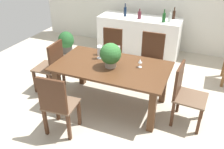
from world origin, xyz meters
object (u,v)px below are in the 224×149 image
at_px(chair_far_right, 151,56).
at_px(wine_bottle_green, 174,15).
at_px(chair_near_left, 57,103).
at_px(kitchen_counter, 139,37).
at_px(wine_glass, 140,61).
at_px(crystal_vase_left, 100,52).
at_px(wine_bottle_dark, 139,15).
at_px(wine_bottle_tall, 170,17).
at_px(dining_table, 112,72).
at_px(chair_foot_end, 185,92).
at_px(crystal_vase_right, 118,51).
at_px(flower_centerpiece, 111,54).
at_px(crystal_vase_center_near, 100,49).
at_px(potted_plant_floor, 66,42).
at_px(wine_bottle_clear, 125,11).
at_px(wine_bottle_amber, 164,17).
at_px(chair_head_end, 52,64).

bearing_deg(chair_far_right, wine_bottle_green, 83.60).
height_order(chair_near_left, kitchen_counter, chair_near_left).
bearing_deg(wine_glass, chair_near_left, -127.43).
height_order(crystal_vase_left, wine_bottle_dark, wine_bottle_dark).
relative_size(chair_near_left, wine_bottle_tall, 3.77).
distance_m(dining_table, crystal_vase_left, 0.42).
relative_size(chair_foot_end, wine_bottle_green, 3.54).
height_order(crystal_vase_right, kitchen_counter, crystal_vase_right).
xyz_separation_m(crystal_vase_right, wine_bottle_green, (0.57, 2.03, 0.18)).
bearing_deg(chair_near_left, chair_foot_end, -153.28).
distance_m(flower_centerpiece, kitchen_counter, 2.28).
xyz_separation_m(crystal_vase_center_near, potted_plant_floor, (-1.54, 1.27, -0.55)).
bearing_deg(wine_bottle_clear, kitchen_counter, 4.50).
bearing_deg(crystal_vase_left, chair_far_right, 48.97).
relative_size(chair_far_right, wine_bottle_amber, 3.60).
height_order(kitchen_counter, wine_bottle_tall, wine_bottle_tall).
bearing_deg(wine_bottle_green, wine_glass, -92.89).
distance_m(chair_foot_end, crystal_vase_center_near, 1.60).
relative_size(flower_centerpiece, kitchen_counter, 0.20).
height_order(chair_foot_end, chair_head_end, chair_head_end).
bearing_deg(flower_centerpiece, wine_bottle_dark, 94.88).
relative_size(crystal_vase_left, crystal_vase_center_near, 1.27).
height_order(chair_foot_end, crystal_vase_right, chair_foot_end).
bearing_deg(crystal_vase_left, wine_bottle_tall, 67.70).
height_order(dining_table, kitchen_counter, kitchen_counter).
height_order(chair_foot_end, wine_bottle_dark, wine_bottle_dark).
relative_size(chair_foot_end, crystal_vase_left, 4.57).
xyz_separation_m(chair_head_end, wine_bottle_tall, (1.69, 2.12, 0.50)).
height_order(dining_table, crystal_vase_center_near, crystal_vase_center_near).
bearing_deg(dining_table, wine_bottle_tall, 76.56).
height_order(flower_centerpiece, wine_bottle_amber, wine_bottle_amber).
distance_m(chair_far_right, wine_bottle_tall, 1.24).
xyz_separation_m(dining_table, potted_plant_floor, (-1.91, 1.59, -0.32)).
bearing_deg(chair_head_end, chair_far_right, 118.51).
bearing_deg(kitchen_counter, crystal_vase_right, -84.70).
xyz_separation_m(chair_foot_end, wine_bottle_dark, (-1.36, 2.07, 0.50)).
xyz_separation_m(wine_bottle_green, potted_plant_floor, (-2.45, -0.77, -0.75)).
xyz_separation_m(chair_head_end, wine_glass, (1.62, 0.12, 0.31)).
bearing_deg(wine_bottle_dark, dining_table, -85.06).
bearing_deg(wine_bottle_clear, flower_centerpiece, -75.77).
xyz_separation_m(chair_head_end, flower_centerpiece, (1.18, -0.05, 0.42)).
relative_size(chair_far_right, potted_plant_floor, 1.82).
bearing_deg(wine_bottle_dark, chair_far_right, -61.46).
height_order(wine_bottle_clear, wine_bottle_dark, wine_bottle_clear).
distance_m(kitchen_counter, wine_bottle_amber, 0.83).
relative_size(chair_head_end, wine_bottle_green, 3.57).
bearing_deg(chair_head_end, wine_bottle_tall, 138.38).
distance_m(flower_centerpiece, crystal_vase_center_near, 0.53).
height_order(kitchen_counter, wine_bottle_amber, wine_bottle_amber).
xyz_separation_m(flower_centerpiece, wine_bottle_tall, (0.51, 2.16, 0.08)).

